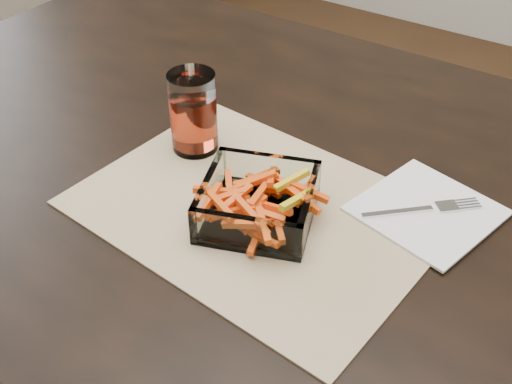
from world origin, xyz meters
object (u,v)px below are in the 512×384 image
tumbler (193,115)px  fork (425,209)px  dining_table (311,232)px  glass_bowl (258,204)px

tumbler → fork: bearing=7.8°
dining_table → fork: 0.18m
tumbler → glass_bowl: bearing=-26.6°
dining_table → glass_bowl: 0.16m
tumbler → fork: (0.34, 0.05, -0.05)m
glass_bowl → dining_table: bearing=77.1°
dining_table → tumbler: size_ratio=13.44×
dining_table → fork: (0.15, 0.03, 0.10)m
dining_table → glass_bowl: size_ratio=9.08×
fork → tumbler: bearing=-125.5°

